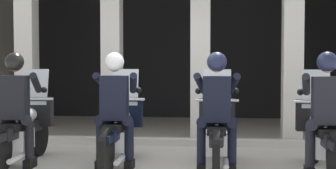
{
  "coord_description": "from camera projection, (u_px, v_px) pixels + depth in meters",
  "views": [
    {
      "loc": [
        0.73,
        -6.81,
        1.45
      ],
      "look_at": [
        0.0,
        0.14,
        1.14
      ],
      "focal_mm": 53.1,
      "sensor_mm": 36.0,
      "label": 1
    }
  ],
  "objects": [
    {
      "name": "ground_plane",
      "position": [
        183.0,
        135.0,
        9.89
      ],
      "size": [
        80.0,
        80.0,
        0.0
      ],
      "primitive_type": "plane",
      "color": "#A8A59E"
    },
    {
      "name": "station_building",
      "position": [
        168.0,
        34.0,
        11.34
      ],
      "size": [
        9.32,
        4.57,
        3.35
      ],
      "color": "black",
      "rests_on": "ground"
    },
    {
      "name": "kerb_strip",
      "position": [
        152.0,
        141.0,
        8.71
      ],
      "size": [
        8.82,
        0.24,
        0.12
      ],
      "primitive_type": "cube",
      "color": "#B7B5AD",
      "rests_on": "ground"
    },
    {
      "name": "motorcycle_far_left",
      "position": [
        24.0,
        128.0,
        7.12
      ],
      "size": [
        0.62,
        2.04,
        1.35
      ],
      "rotation": [
        0.0,
        0.0,
        -0.15
      ],
      "color": "black",
      "rests_on": "ground"
    },
    {
      "name": "police_officer_far_left",
      "position": [
        15.0,
        100.0,
        6.82
      ],
      "size": [
        0.63,
        0.61,
        1.58
      ],
      "rotation": [
        0.0,
        0.0,
        -0.15
      ],
      "color": "black",
      "rests_on": "ground"
    },
    {
      "name": "motorcycle_center_left",
      "position": [
        119.0,
        129.0,
        7.03
      ],
      "size": [
        0.62,
        2.04,
        1.35
      ],
      "rotation": [
        0.0,
        0.0,
        -0.13
      ],
      "color": "black",
      "rests_on": "ground"
    },
    {
      "name": "police_officer_center_left",
      "position": [
        115.0,
        100.0,
        6.73
      ],
      "size": [
        0.63,
        0.61,
        1.58
      ],
      "rotation": [
        0.0,
        0.0,
        -0.13
      ],
      "color": "black",
      "rests_on": "ground"
    },
    {
      "name": "motorcycle_center_right",
      "position": [
        217.0,
        132.0,
        6.8
      ],
      "size": [
        0.62,
        2.04,
        1.35
      ],
      "rotation": [
        0.0,
        0.0,
        -0.09
      ],
      "color": "black",
      "rests_on": "ground"
    },
    {
      "name": "police_officer_center_right",
      "position": [
        217.0,
        101.0,
        6.5
      ],
      "size": [
        0.63,
        0.61,
        1.58
      ],
      "rotation": [
        0.0,
        0.0,
        -0.09
      ],
      "color": "black",
      "rests_on": "ground"
    },
    {
      "name": "motorcycle_far_right",
      "position": [
        322.0,
        134.0,
        6.55
      ],
      "size": [
        0.62,
        2.04,
        1.35
      ],
      "rotation": [
        0.0,
        0.0,
        -0.11
      ],
      "color": "black",
      "rests_on": "ground"
    },
    {
      "name": "police_officer_far_right",
      "position": [
        327.0,
        103.0,
        6.25
      ],
      "size": [
        0.63,
        0.61,
        1.58
      ],
      "rotation": [
        0.0,
        0.0,
        -0.11
      ],
      "color": "black",
      "rests_on": "ground"
    }
  ]
}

